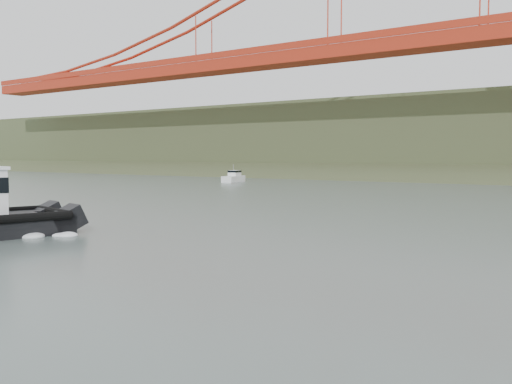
# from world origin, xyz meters

# --- Properties ---
(ground) EXTENTS (400.00, 400.00, 0.00)m
(ground) POSITION_xyz_m (0.00, 0.00, 0.00)
(ground) COLOR #576862
(ground) RESTS_ON ground
(motorboat) EXTENTS (2.87, 5.58, 2.93)m
(motorboat) POSITION_xyz_m (-38.32, 56.88, 0.73)
(motorboat) COLOR white
(motorboat) RESTS_ON ground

